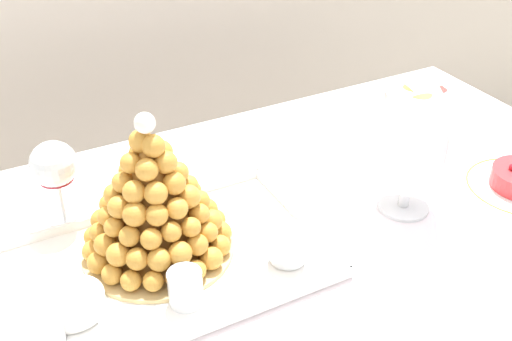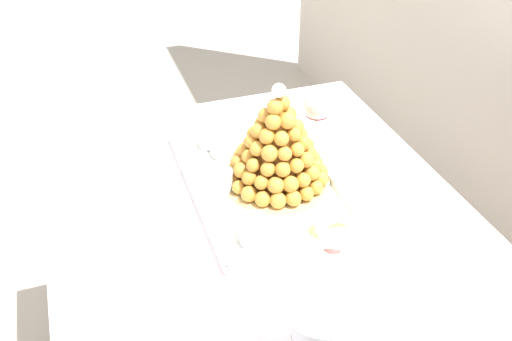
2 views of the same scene
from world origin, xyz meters
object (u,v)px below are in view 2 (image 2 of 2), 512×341
(dessert_cup_left, at_px, (208,137))
(serving_tray, at_px, (260,183))
(macaron_goblet, at_px, (324,276))
(croquembouche, at_px, (277,146))
(dessert_cup_centre, at_px, (253,231))
(dessert_cup_mid_left, at_px, (222,182))
(creme_brulee_ramekin, at_px, (228,147))
(wine_glass, at_px, (317,106))

(dessert_cup_left, bearing_deg, serving_tray, 20.68)
(dessert_cup_left, height_order, macaron_goblet, macaron_goblet)
(dessert_cup_left, distance_m, macaron_goblet, 0.68)
(croquembouche, bearing_deg, dessert_cup_centre, -33.47)
(dessert_cup_mid_left, distance_m, macaron_goblet, 0.48)
(dessert_cup_left, height_order, creme_brulee_ramekin, dessert_cup_left)
(macaron_goblet, xyz_separation_m, wine_glass, (-0.58, 0.25, -0.03))
(dessert_cup_mid_left, height_order, creme_brulee_ramekin, dessert_cup_mid_left)
(creme_brulee_ramekin, distance_m, wine_glass, 0.26)
(croquembouche, distance_m, dessert_cup_mid_left, 0.16)
(croquembouche, height_order, dessert_cup_left, croquembouche)
(wine_glass, bearing_deg, dessert_cup_left, -107.93)
(croquembouche, bearing_deg, wine_glass, 128.44)
(creme_brulee_ramekin, bearing_deg, dessert_cup_mid_left, -20.83)
(creme_brulee_ramekin, relative_size, macaron_goblet, 0.39)
(dessert_cup_centre, bearing_deg, dessert_cup_mid_left, -175.74)
(serving_tray, xyz_separation_m, macaron_goblet, (0.47, -0.05, 0.15))
(dessert_cup_left, bearing_deg, croquembouche, 28.82)
(creme_brulee_ramekin, height_order, macaron_goblet, macaron_goblet)
(dessert_cup_mid_left, relative_size, dessert_cup_centre, 0.92)
(creme_brulee_ramekin, bearing_deg, dessert_cup_centre, -7.59)
(serving_tray, bearing_deg, wine_glass, 120.39)
(dessert_cup_mid_left, relative_size, macaron_goblet, 0.23)
(dessert_cup_left, distance_m, wine_glass, 0.30)
(serving_tray, relative_size, dessert_cup_left, 9.36)
(serving_tray, distance_m, dessert_cup_centre, 0.21)
(serving_tray, xyz_separation_m, wine_glass, (-0.12, 0.20, 0.12))
(dessert_cup_left, relative_size, dessert_cup_mid_left, 1.00)
(creme_brulee_ramekin, relative_size, wine_glass, 0.58)
(dessert_cup_mid_left, xyz_separation_m, creme_brulee_ramekin, (-0.16, 0.06, -0.01))
(croquembouche, xyz_separation_m, dessert_cup_centre, (0.19, -0.12, -0.08))
(dessert_cup_left, relative_size, wine_glass, 0.34)
(serving_tray, xyz_separation_m, dessert_cup_mid_left, (0.00, -0.10, 0.03))
(serving_tray, distance_m, croquembouche, 0.11)
(dessert_cup_left, distance_m, creme_brulee_ramekin, 0.06)
(creme_brulee_ramekin, bearing_deg, serving_tray, 12.92)
(dessert_cup_centre, height_order, macaron_goblet, macaron_goblet)
(dessert_cup_mid_left, height_order, wine_glass, wine_glass)
(croquembouche, bearing_deg, creme_brulee_ramekin, -155.31)
(dessert_cup_left, relative_size, creme_brulee_ramekin, 0.58)
(serving_tray, distance_m, wine_glass, 0.26)
(croquembouche, height_order, dessert_cup_mid_left, croquembouche)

